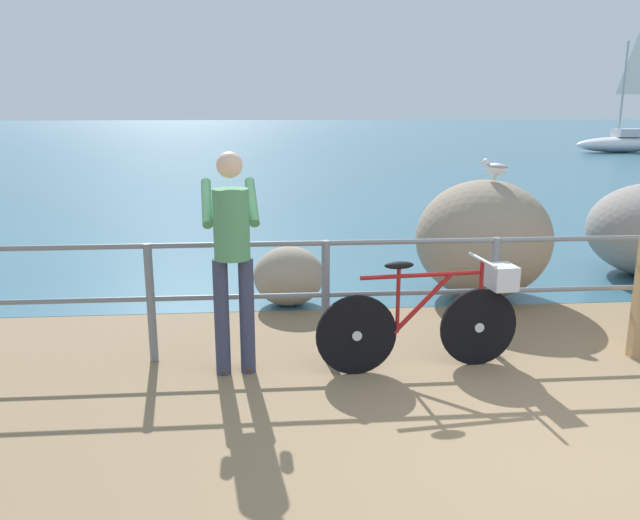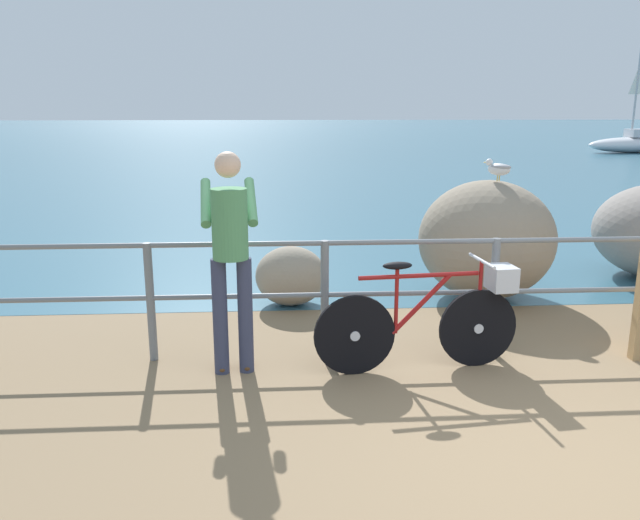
# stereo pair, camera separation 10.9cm
# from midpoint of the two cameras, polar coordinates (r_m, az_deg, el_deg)

# --- Properties ---
(ground_plane) EXTENTS (120.00, 120.00, 0.10)m
(ground_plane) POSITION_cam_midpoint_polar(r_m,az_deg,el_deg) (23.47, 1.02, 8.38)
(ground_plane) COLOR #846B4C
(sea_surface) EXTENTS (120.00, 90.00, 0.01)m
(sea_surface) POSITION_cam_midpoint_polar(r_m,az_deg,el_deg) (51.51, -1.54, 11.32)
(sea_surface) COLOR #38667A
(sea_surface) RESTS_ON ground_plane
(promenade_railing) EXTENTS (8.85, 0.07, 1.02)m
(promenade_railing) POSITION_cam_midpoint_polar(r_m,az_deg,el_deg) (5.70, 15.85, -1.87)
(promenade_railing) COLOR slate
(promenade_railing) RESTS_ON ground_plane
(bicycle) EXTENTS (1.69, 0.48, 0.92)m
(bicycle) POSITION_cam_midpoint_polar(r_m,az_deg,el_deg) (5.27, 10.87, -4.84)
(bicycle) COLOR black
(bicycle) RESTS_ON ground_plane
(person_at_railing) EXTENTS (0.49, 0.66, 1.78)m
(person_at_railing) POSITION_cam_midpoint_polar(r_m,az_deg,el_deg) (5.03, -7.39, 0.65)
(person_at_railing) COLOR #333851
(person_at_railing) RESTS_ON ground_plane
(breakwater_boulder_main) EXTENTS (1.51, 1.45, 1.32)m
(breakwater_boulder_main) POSITION_cam_midpoint_polar(r_m,az_deg,el_deg) (7.34, 15.09, 1.77)
(breakwater_boulder_main) COLOR gray
(breakwater_boulder_main) RESTS_ON ground
(breakwater_boulder_left) EXTENTS (0.76, 0.65, 0.65)m
(breakwater_boulder_left) POSITION_cam_midpoint_polar(r_m,az_deg,el_deg) (6.89, -2.18, -1.43)
(breakwater_boulder_left) COLOR gray
(breakwater_boulder_left) RESTS_ON ground
(seagull) EXTENTS (0.28, 0.30, 0.23)m
(seagull) POSITION_cam_midpoint_polar(r_m,az_deg,el_deg) (7.18, 16.12, 7.91)
(seagull) COLOR gold
(seagull) RESTS_ON breakwater_boulder_main
(sailboat) EXTENTS (4.47, 1.57, 6.16)m
(sailboat) POSITION_cam_midpoint_polar(r_m,az_deg,el_deg) (32.92, 26.55, 9.82)
(sailboat) COLOR white
(sailboat) RESTS_ON sea_surface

